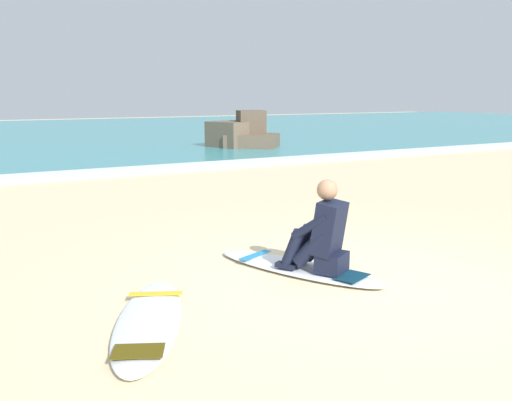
# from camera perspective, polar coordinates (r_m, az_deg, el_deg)

# --- Properties ---
(ground_plane) EXTENTS (80.00, 80.00, 0.00)m
(ground_plane) POSITION_cam_1_polar(r_m,az_deg,el_deg) (5.72, 10.78, -8.37)
(ground_plane) COLOR beige
(sea) EXTENTS (80.00, 28.00, 0.10)m
(sea) POSITION_cam_1_polar(r_m,az_deg,el_deg) (26.97, -21.78, 6.20)
(sea) COLOR teal
(sea) RESTS_ON ground
(breaking_foam) EXTENTS (80.00, 0.90, 0.11)m
(breaking_foam) POSITION_cam_1_polar(r_m,az_deg,el_deg) (13.57, -13.95, 2.85)
(breaking_foam) COLOR white
(breaking_foam) RESTS_ON ground
(surfboard_main) EXTENTS (1.27, 2.08, 0.08)m
(surfboard_main) POSITION_cam_1_polar(r_m,az_deg,el_deg) (6.03, 4.25, -6.84)
(surfboard_main) COLOR silver
(surfboard_main) RESTS_ON ground
(surfer_seated) EXTENTS (0.64, 0.77, 0.95)m
(surfer_seated) POSITION_cam_1_polar(r_m,az_deg,el_deg) (5.75, 6.69, -3.60)
(surfer_seated) COLOR black
(surfer_seated) RESTS_ON surfboard_main
(surfboard_spare_near) EXTENTS (1.30, 1.97, 0.08)m
(surfboard_spare_near) POSITION_cam_1_polar(r_m,az_deg,el_deg) (4.75, -10.86, -11.97)
(surfboard_spare_near) COLOR silver
(surfboard_spare_near) RESTS_ON ground
(rock_outcrop_distant) EXTENTS (2.46, 2.48, 1.31)m
(rock_outcrop_distant) POSITION_cam_1_polar(r_m,az_deg,el_deg) (19.01, -1.24, 6.55)
(rock_outcrop_distant) COLOR brown
(rock_outcrop_distant) RESTS_ON ground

